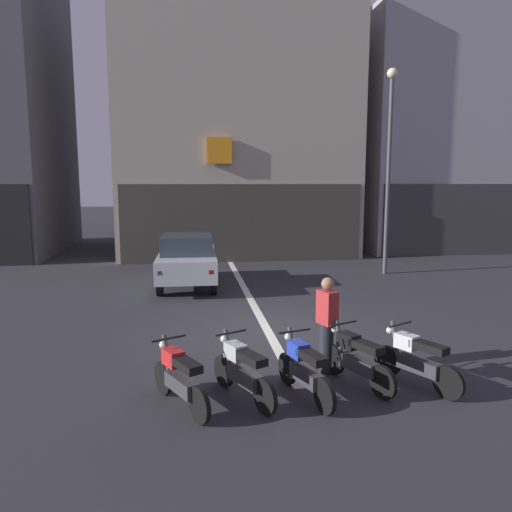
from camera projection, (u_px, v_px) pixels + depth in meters
name	position (u px, v px, depth m)	size (l,w,h in m)	color
ground_plane	(269.00, 332.00, 10.74)	(120.00, 120.00, 0.00)	#2B2B30
lane_centre_line	(240.00, 279.00, 16.62)	(0.20, 18.00, 0.01)	silver
building_mid_block	(232.00, 135.00, 24.05)	(10.34, 9.37, 11.17)	#B2A893
building_far_right	(443.00, 139.00, 25.58)	(10.04, 8.24, 11.04)	#9E9EA3
car_silver_crossing_near	(187.00, 259.00, 15.42)	(1.85, 4.14, 1.64)	black
street_lamp	(389.00, 152.00, 17.08)	(0.36, 0.36, 7.13)	#47474C
motorcycle_red_row_leftmost	(180.00, 377.00, 7.10)	(0.83, 1.51, 0.98)	black
motorcycle_silver_row_left_mid	(242.00, 370.00, 7.37)	(0.81, 1.53, 0.98)	black
motorcycle_blue_row_centre	(304.00, 369.00, 7.42)	(0.63, 1.63, 0.98)	black
motorcycle_black_row_right_mid	(356.00, 358.00, 7.87)	(0.76, 1.56, 0.98)	black
motorcycle_white_row_rightmost	(416.00, 359.00, 7.83)	(0.84, 1.51, 0.98)	black
person_by_motorcycles	(327.00, 324.00, 8.36)	(0.33, 0.41, 1.67)	#23232D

